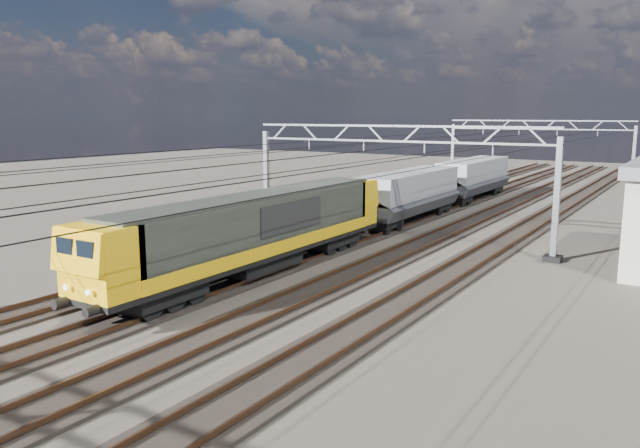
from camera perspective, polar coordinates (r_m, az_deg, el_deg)
The scene contains 11 objects.
ground at distance 35.01m, azimuth 3.70°, elevation -2.78°, with size 160.00×160.00×0.00m, color black.
track_outer_west at distance 38.14m, azimuth -4.25°, elevation -1.61°, with size 2.60×140.00×0.30m.
track_loco at distance 35.96m, azimuth 0.89°, elevation -2.30°, with size 2.60×140.00×0.30m.
track_inner_east at distance 34.11m, azimuth 6.66°, elevation -3.05°, with size 2.60×140.00×0.30m.
track_outer_east at distance 32.65m, azimuth 13.01°, elevation -3.83°, with size 2.60×140.00×0.30m.
catenary_gantry_mid at distance 37.90m, azimuth 6.66°, elevation 4.14°, with size 19.90×0.90×7.11m.
catenary_gantry_far at distance 72.00m, azimuth 19.20°, elevation 6.41°, with size 19.90×0.90×7.11m.
overhead_wires at distance 41.40m, azimuth 9.12°, elevation 7.13°, with size 12.03×140.00×0.53m.
locomotive at distance 30.10m, azimuth -5.72°, elevation -0.40°, with size 2.76×21.10×3.62m.
hopper_wagon_lead at distance 45.24m, azimuth 8.16°, elevation 2.92°, with size 3.38×13.00×3.25m.
hopper_wagon_mid at distance 58.43m, azimuth 13.87°, elevation 4.31°, with size 3.38×13.00×3.25m.
Camera 1 is at (16.21, -30.04, 7.74)m, focal length 35.00 mm.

